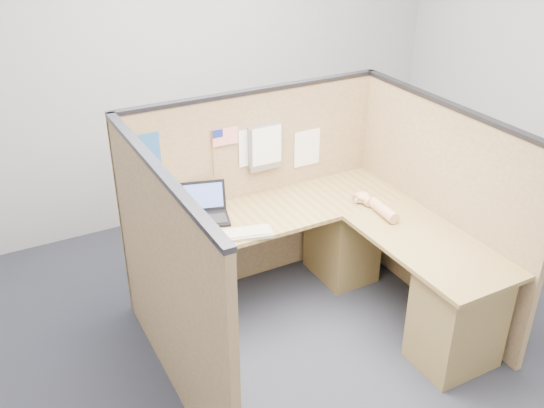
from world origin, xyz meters
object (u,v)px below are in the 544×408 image
laptop (203,210)px  mouse (363,199)px  l_desk (324,270)px  keyboard (238,234)px

laptop → mouse: bearing=-1.5°
mouse → l_desk: bearing=-156.3°
l_desk → mouse: mouse is taller
laptop → keyboard: bearing=-57.4°
l_desk → keyboard: size_ratio=4.04×
l_desk → laptop: bearing=141.3°
l_desk → laptop: (-0.67, 0.54, 0.39)m
keyboard → mouse: size_ratio=4.02×
mouse → laptop: bearing=162.4°
l_desk → laptop: 0.95m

